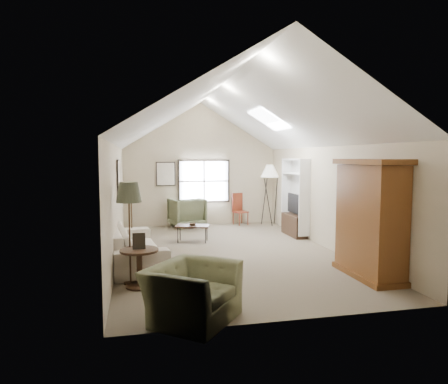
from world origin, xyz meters
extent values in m
cube|color=brown|center=(0.00, 0.00, 0.00)|extent=(5.00, 8.00, 0.01)
cube|color=tan|center=(0.00, 4.00, 1.25)|extent=(5.00, 0.01, 2.50)
cube|color=tan|center=(0.00, -4.00, 1.25)|extent=(5.00, 0.01, 2.50)
cube|color=tan|center=(-2.50, 0.00, 1.25)|extent=(0.01, 8.00, 2.50)
cube|color=tan|center=(2.50, 0.00, 1.25)|extent=(0.01, 8.00, 2.50)
cube|color=black|center=(0.10, 3.96, 1.45)|extent=(1.72, 0.08, 1.42)
cube|color=black|center=(-2.47, 0.30, 1.75)|extent=(0.68, 0.04, 0.88)
cube|color=black|center=(-1.15, 3.97, 1.70)|extent=(0.62, 0.04, 0.78)
cube|color=brown|center=(2.18, -2.40, 1.10)|extent=(0.60, 1.50, 2.20)
cube|color=white|center=(2.34, 1.60, 1.15)|extent=(0.32, 1.30, 2.10)
cube|color=#382316|center=(2.32, 1.60, 0.30)|extent=(0.34, 1.18, 0.60)
cube|color=black|center=(2.32, 1.60, 0.92)|extent=(0.05, 0.90, 0.55)
imported|color=beige|center=(-2.14, -0.50, 0.39)|extent=(1.37, 2.76, 0.77)
imported|color=#6B6C4C|center=(-1.34, -3.70, 0.38)|extent=(1.54, 1.57, 0.77)
imported|color=#575D41|center=(-0.52, 3.70, 0.47)|extent=(1.24, 1.26, 0.94)
cube|color=#342015|center=(-0.64, 1.36, 0.22)|extent=(0.97, 0.70, 0.45)
imported|color=#342615|center=(-0.64, 1.36, 0.47)|extent=(0.26, 0.26, 0.05)
cylinder|color=#3B2718|center=(-2.04, -2.10, 0.33)|extent=(0.74, 0.74, 0.66)
cube|color=maroon|center=(1.28, 3.70, 0.52)|extent=(0.53, 0.53, 1.05)
camera|label=1|loc=(-2.05, -9.01, 2.25)|focal=32.00mm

